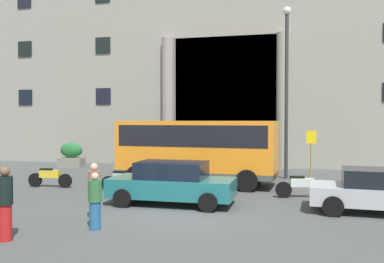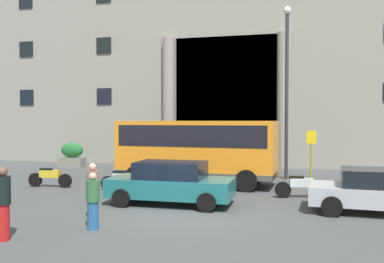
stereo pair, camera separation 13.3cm
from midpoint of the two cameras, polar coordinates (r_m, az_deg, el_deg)
name	(u,v)px [view 2 (the right image)]	position (r m, az deg, el deg)	size (l,w,h in m)	color
ground_plane	(180,214)	(13.31, -1.39, -11.31)	(80.00, 64.00, 0.12)	#474B4A
office_building_facade	(245,18)	(31.07, 7.50, 15.24)	(37.16, 9.66, 20.52)	gray
orange_minibus	(197,147)	(18.52, 0.90, -2.13)	(7.16, 2.97, 2.88)	orange
bus_stop_sign	(311,150)	(19.99, 16.34, -2.51)	(0.44, 0.08, 2.42)	#9A9E20
hedge_planter_entrance_right	(129,156)	(25.04, -8.49, -3.39)	(1.90, 0.79, 1.54)	gray
hedge_planter_far_east	(225,160)	(23.17, 4.77, -3.98)	(1.52, 0.70, 1.38)	slate
hedge_planter_far_west	(72,155)	(26.74, -16.08, -3.15)	(1.54, 0.78, 1.52)	gray
parked_estate_mid	(381,191)	(14.23, 24.88, -7.46)	(4.39, 2.25, 1.38)	#AFB4B8
parked_compact_extra	(171,183)	(14.34, -2.67, -7.08)	(4.30, 2.00, 1.48)	#1D686A
motorcycle_far_end	(122,180)	(17.23, -9.37, -6.62)	(1.98, 0.55, 0.89)	black
motorcycle_near_kerb	(49,177)	(19.01, -18.95, -5.91)	(2.01, 0.55, 0.89)	black
scooter_by_planter	(300,186)	(16.04, 14.94, -7.27)	(1.95, 0.62, 0.89)	black
pedestrian_man_red_shirt	(3,203)	(11.04, -24.33, -9.00)	(0.36, 0.36, 1.79)	red
pedestrian_woman_with_bag	(93,201)	(11.41, -13.20, -9.34)	(0.36, 0.36, 1.52)	#265A8E
pedestrian_woman_dark_dress	(93,191)	(12.45, -13.27, -8.06)	(0.36, 0.36, 1.66)	beige
lamppost_plaza_centre	(287,80)	(21.04, 13.14, 6.93)	(0.40, 0.40, 8.49)	#333138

